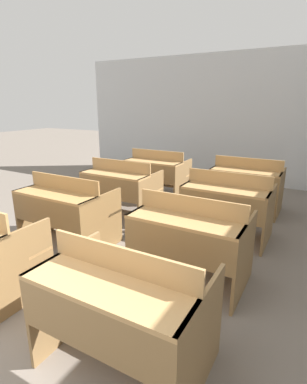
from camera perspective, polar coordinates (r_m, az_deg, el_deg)
wall_back at (r=6.85m, az=12.86°, el=13.38°), size 6.81×0.06×2.71m
bench_front_right at (r=2.03m, az=-5.87°, el=-20.74°), size 1.05×0.74×0.87m
bench_second_left at (r=3.78m, az=-16.29°, el=-3.12°), size 1.05×0.74×0.87m
bench_second_right at (r=2.91m, az=6.98°, el=-8.58°), size 1.05×0.74×0.87m
bench_third_left at (r=4.61m, az=-6.24°, el=1.03°), size 1.05×0.74×0.87m
bench_third_right at (r=3.93m, az=13.83°, el=-2.16°), size 1.05×0.74×0.87m
bench_back_left at (r=5.53m, az=0.65°, el=3.75°), size 1.05×0.74×0.87m
bench_back_right at (r=5.00m, az=17.25°, el=1.59°), size 1.05×0.74×0.87m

